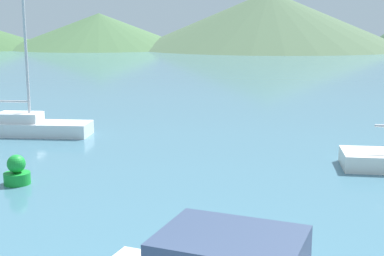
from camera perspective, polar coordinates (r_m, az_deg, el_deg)
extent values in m
cube|color=white|center=(24.73, -17.85, -0.02)|extent=(6.29, 1.86, 0.58)
cube|color=white|center=(24.65, -17.92, 1.11)|extent=(1.92, 1.17, 0.41)
cylinder|color=#BCBCC1|center=(24.16, -17.31, 8.12)|extent=(0.12, 0.12, 6.41)
cylinder|color=green|center=(17.19, -18.15, -5.12)|extent=(0.80, 0.80, 0.36)
sphere|color=green|center=(17.08, -18.24, -3.64)|extent=(0.56, 0.56, 0.56)
cone|color=#476B42|center=(113.25, -9.85, 10.19)|extent=(38.06, 38.06, 7.09)
cone|color=#4C6647|center=(111.87, 8.20, 11.35)|extent=(55.04, 55.04, 11.48)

